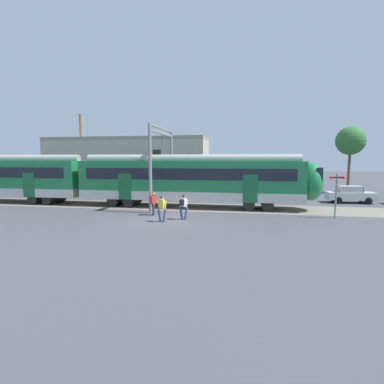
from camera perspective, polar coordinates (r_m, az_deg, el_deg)
ground_plane at (r=19.75m, az=-5.58°, el=-5.33°), size 160.00×160.00×0.00m
track_bed at (r=28.98m, az=-22.51°, el=-2.01°), size 80.00×4.40×0.01m
commuter_train at (r=27.48m, az=-18.34°, el=2.43°), size 38.05×3.07×4.73m
pedestrian_red at (r=21.28m, az=-7.41°, el=-1.79°), size 0.54×0.67×1.67m
pedestrian_yellow at (r=19.01m, az=-5.74°, el=-2.84°), size 0.65×0.57×1.67m
pedestrian_white at (r=19.63m, az=-1.65°, el=-2.44°), size 0.66×0.56×1.67m
parked_car_silver at (r=30.57m, az=27.87°, el=-0.39°), size 4.06×1.87×1.54m
catenary_gantry at (r=25.06m, az=-5.72°, el=7.08°), size 0.24×6.64×6.53m
crossing_signal at (r=22.12m, az=25.80°, el=0.59°), size 0.96×0.22×3.00m
background_building at (r=36.09m, az=-12.30°, el=5.00°), size 18.74×5.00×9.20m
street_tree_right at (r=39.38m, az=27.96°, el=8.56°), size 3.26×3.26×7.66m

